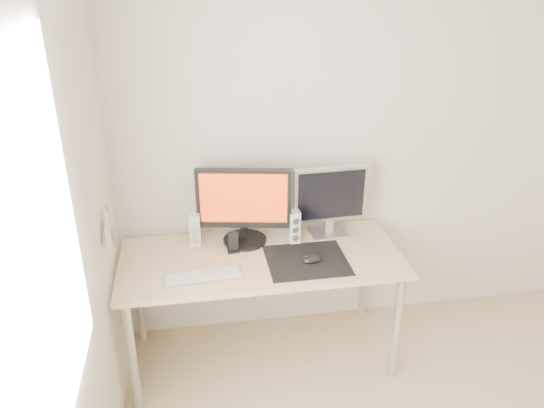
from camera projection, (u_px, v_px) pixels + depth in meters
wall_back at (400, 140)px, 3.28m from camera, size 3.50×0.00×3.50m
wall_left at (37, 369)px, 1.45m from camera, size 0.00×3.50×3.50m
window_pane at (24, 292)px, 1.35m from camera, size 0.00×1.30×1.30m
mousepad at (307, 260)px, 2.98m from camera, size 0.45×0.40×0.00m
mouse at (312, 259)px, 2.94m from camera, size 0.11×0.07×0.04m
desk at (261, 267)px, 3.06m from camera, size 1.60×0.70×0.73m
main_monitor at (244, 203)px, 3.07m from camera, size 0.55×0.30×0.47m
second_monitor at (330, 198)px, 3.17m from camera, size 0.45×0.17×0.43m
speaker_left at (195, 229)px, 3.10m from camera, size 0.06×0.08×0.20m
speaker_right at (294, 227)px, 3.13m from camera, size 0.06×0.08×0.20m
keyboard at (203, 276)px, 2.82m from camera, size 0.43×0.16×0.02m
phone_dock at (233, 245)px, 3.05m from camera, size 0.07×0.06×0.13m
pennant at (109, 228)px, 2.65m from camera, size 0.01×0.23×0.29m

